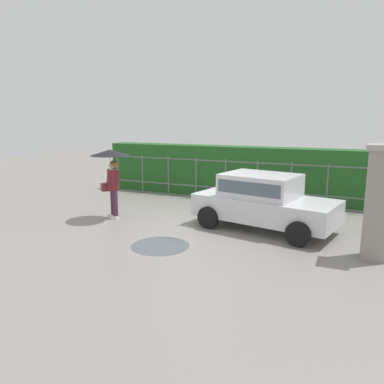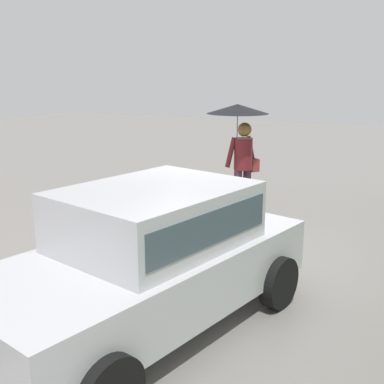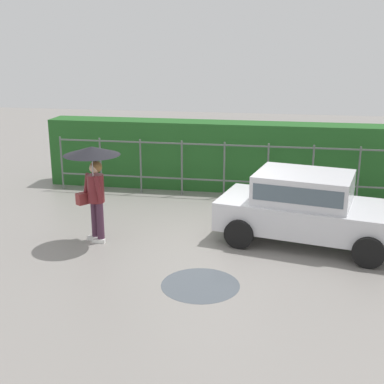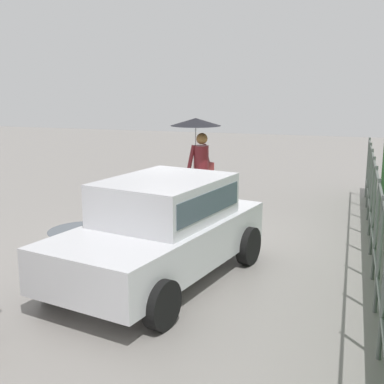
% 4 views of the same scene
% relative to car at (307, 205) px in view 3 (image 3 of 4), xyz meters
% --- Properties ---
extents(ground_plane, '(40.00, 40.00, 0.00)m').
position_rel_car_xyz_m(ground_plane, '(-1.93, -0.30, -0.80)').
color(ground_plane, gray).
extents(car, '(3.97, 2.47, 1.48)m').
position_rel_car_xyz_m(car, '(0.00, 0.00, 0.00)').
color(car, silver).
rests_on(car, ground).
extents(pedestrian, '(1.13, 1.13, 2.05)m').
position_rel_car_xyz_m(pedestrian, '(-4.30, -0.77, 0.76)').
color(pedestrian, '#47283D').
rests_on(pedestrian, ground).
extents(fence_section, '(10.41, 0.05, 1.50)m').
position_rel_car_xyz_m(fence_section, '(-1.48, 2.93, 0.02)').
color(fence_section, '#59605B').
rests_on(fence_section, ground).
extents(hedge_row, '(11.36, 0.90, 1.90)m').
position_rel_car_xyz_m(hedge_row, '(-1.48, 3.74, 0.15)').
color(hedge_row, '#235B23').
rests_on(hedge_row, ground).
extents(puddle_near, '(1.37, 1.37, 0.00)m').
position_rel_car_xyz_m(puddle_near, '(-1.85, -2.36, -0.80)').
color(puddle_near, '#4C545B').
rests_on(puddle_near, ground).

